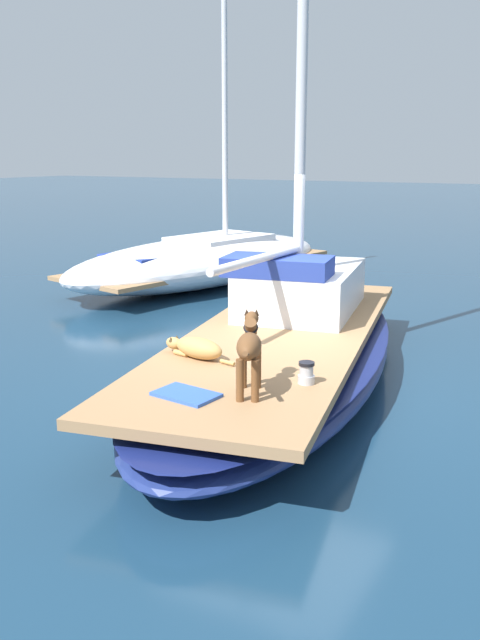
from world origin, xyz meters
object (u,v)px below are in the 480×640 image
moored_boat_port_side (203,260)px  deck_towel (186,395)px  dog_brown (249,348)px  dog_tan (197,348)px  sailboat_main (280,357)px  deck_winch (306,373)px

moored_boat_port_side → deck_towel: bearing=-58.7°
moored_boat_port_side → dog_brown: bearing=-55.0°
moored_boat_port_side → dog_tan: bearing=-58.2°
dog_brown → deck_towel: bearing=-141.1°
dog_tan → moored_boat_port_side: bearing=121.8°
deck_towel → sailboat_main: bearing=96.5°
dog_brown → deck_towel: dog_brown is taller
sailboat_main → dog_tan: (-0.28, -1.44, 0.43)m
dog_brown → moored_boat_port_side: moored_boat_port_side is taller
sailboat_main → deck_winch: deck_winch is taller
sailboat_main → moored_boat_port_side: size_ratio=1.01×
sailboat_main → deck_towel: size_ratio=13.56×
dog_brown → moored_boat_port_side: bearing=125.0°
sailboat_main → dog_brown: (0.72, -2.12, 0.75)m
dog_tan → deck_towel: bearing=-61.7°
dog_tan → moored_boat_port_side: size_ratio=0.13×
dog_brown → deck_winch: dog_brown is taller
dog_tan → dog_brown: bearing=-34.3°
moored_boat_port_side → deck_winch: bearing=-51.2°
sailboat_main → dog_tan: dog_tan is taller
sailboat_main → dog_tan: size_ratio=7.99×
sailboat_main → deck_towel: 2.52m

